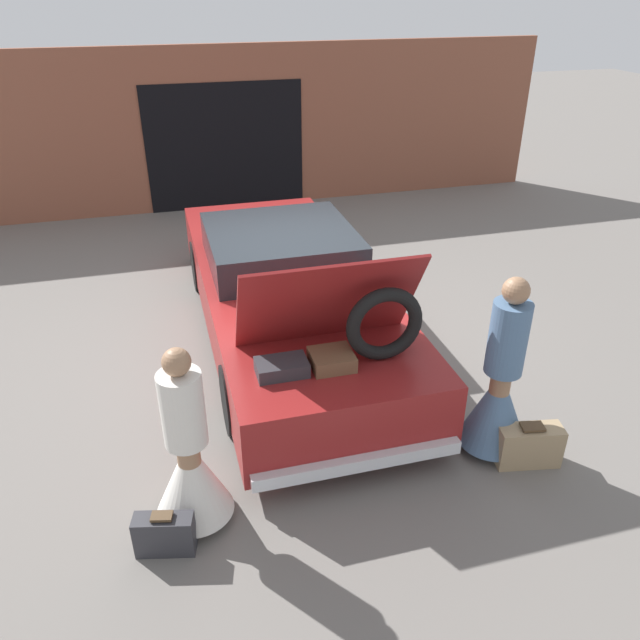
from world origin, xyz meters
The scene contains 7 objects.
ground_plane centered at (0.00, 0.00, 0.00)m, with size 40.00×40.00×0.00m, color slate.
garage_wall_back centered at (0.00, 5.05, 1.39)m, with size 12.00×0.14×2.80m.
car centered at (0.00, 0.00, 0.58)m, with size 1.93×5.27×1.78m.
person_left centered at (-1.34, -2.58, 0.55)m, with size 0.61×0.61×1.56m.
person_right centered at (1.34, -2.44, 0.61)m, with size 0.61×0.61×1.71m.
suitcase_beside_left_person centered at (-1.58, -2.86, 0.17)m, with size 0.47×0.26×0.36m.
suitcase_beside_right_person centered at (1.54, -2.71, 0.19)m, with size 0.59×0.31×0.41m.
Camera 1 is at (-1.34, -6.31, 3.78)m, focal length 35.00 mm.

